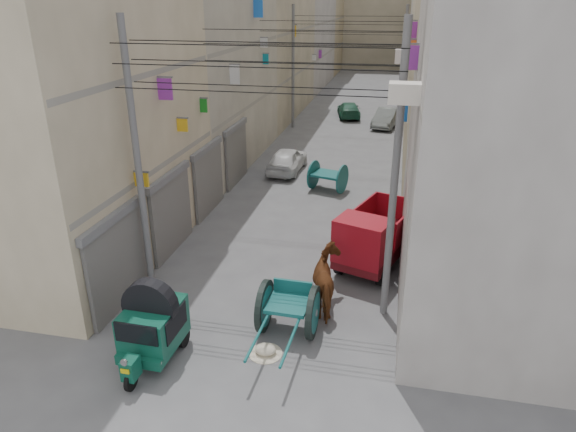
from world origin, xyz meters
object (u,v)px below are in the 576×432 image
(distant_car_white, at_px, (287,160))
(distant_car_grey, at_px, (386,118))
(auto_rickshaw, at_px, (152,324))
(tonga_cart, at_px, (288,308))
(distant_car_green, at_px, (349,110))
(horse, at_px, (329,282))
(second_cart, at_px, (328,176))
(mini_truck, at_px, (372,241))
(feed_sack, at_px, (266,349))

(distant_car_white, relative_size, distant_car_grey, 0.97)
(auto_rickshaw, bearing_deg, tonga_cart, 30.51)
(distant_car_green, bearing_deg, horse, 84.15)
(distant_car_white, xyz_separation_m, distant_car_green, (1.75, 13.93, -0.07))
(auto_rickshaw, distance_m, second_cart, 13.20)
(tonga_cart, bearing_deg, distant_car_green, 94.37)
(mini_truck, distance_m, horse, 2.85)
(horse, distance_m, distant_car_grey, 23.64)
(distant_car_white, height_order, distant_car_green, distant_car_white)
(tonga_cart, relative_size, second_cart, 1.73)
(auto_rickshaw, distance_m, feed_sack, 2.89)
(auto_rickshaw, xyz_separation_m, feed_sack, (2.68, 0.68, -0.84))
(feed_sack, distance_m, distant_car_white, 14.98)
(mini_truck, height_order, distant_car_green, mini_truck)
(distant_car_white, bearing_deg, second_cart, 137.75)
(mini_truck, height_order, feed_sack, mini_truck)
(feed_sack, xyz_separation_m, distant_car_green, (-0.88, 28.67, 0.42))
(distant_car_white, relative_size, distant_car_green, 0.96)
(horse, bearing_deg, distant_car_green, -101.53)
(auto_rickshaw, height_order, tonga_cart, auto_rickshaw)
(second_cart, distance_m, distant_car_grey, 13.95)
(mini_truck, height_order, distant_car_grey, mini_truck)
(second_cart, xyz_separation_m, horse, (1.43, -9.85, 0.15))
(distant_car_grey, bearing_deg, feed_sack, -83.66)
(mini_truck, bearing_deg, horse, -92.36)
(distant_car_grey, bearing_deg, distant_car_green, 148.75)
(feed_sack, distance_m, distant_car_grey, 26.13)
(distant_car_white, bearing_deg, distant_car_green, -94.43)
(tonga_cart, distance_m, distant_car_grey, 25.07)
(auto_rickshaw, relative_size, tonga_cart, 0.74)
(feed_sack, xyz_separation_m, horse, (1.27, 2.43, 0.74))
(auto_rickshaw, height_order, horse, horse)
(mini_truck, xyz_separation_m, distant_car_green, (-3.19, 23.58, -0.44))
(auto_rickshaw, height_order, distant_car_green, auto_rickshaw)
(mini_truck, relative_size, second_cart, 2.19)
(feed_sack, height_order, distant_car_green, distant_car_green)
(auto_rickshaw, distance_m, distant_car_green, 29.41)
(auto_rickshaw, xyz_separation_m, mini_truck, (4.99, 5.77, 0.02))
(auto_rickshaw, distance_m, mini_truck, 7.62)
(feed_sack, bearing_deg, second_cart, 90.75)
(tonga_cart, bearing_deg, second_cart, 94.48)
(auto_rickshaw, height_order, feed_sack, auto_rickshaw)
(mini_truck, xyz_separation_m, horse, (-1.04, -2.65, -0.13))
(feed_sack, height_order, distant_car_white, distant_car_white)
(distant_car_white, xyz_separation_m, distant_car_grey, (4.65, 11.32, -0.00))
(auto_rickshaw, bearing_deg, distant_car_green, 87.58)
(feed_sack, distance_m, distant_car_green, 28.68)
(distant_car_green, bearing_deg, distant_car_white, 72.32)
(mini_truck, relative_size, distant_car_green, 1.05)
(tonga_cart, height_order, distant_car_white, tonga_cart)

